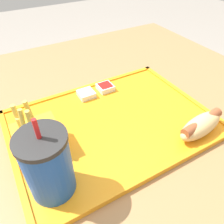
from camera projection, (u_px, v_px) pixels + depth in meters
name	position (u px, v px, depth m)	size (l,w,h in m)	color
dining_table	(111.00, 194.00, 0.79)	(1.08, 1.03, 0.74)	olive
food_tray	(112.00, 123.00, 0.53)	(0.47, 0.34, 0.01)	orange
soda_cup	(48.00, 165.00, 0.35)	(0.08, 0.08, 0.16)	#194CA5
hot_dog_far	(201.00, 125.00, 0.48)	(0.13, 0.06, 0.04)	#DBB270
fries_carton	(37.00, 137.00, 0.44)	(0.09, 0.07, 0.11)	gold
sauce_cup_mayo	(86.00, 94.00, 0.60)	(0.04, 0.04, 0.02)	silver
sauce_cup_ketchup	(105.00, 87.00, 0.62)	(0.04, 0.04, 0.02)	silver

